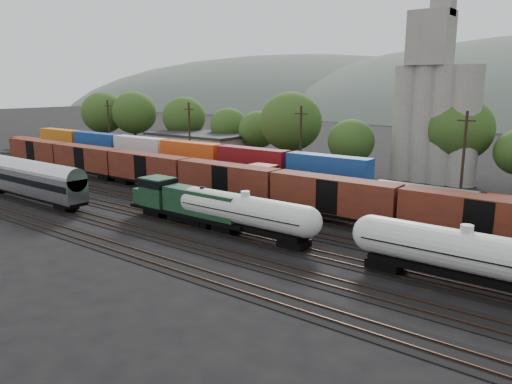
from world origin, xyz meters
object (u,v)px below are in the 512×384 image
Objects in this scene: tank_car_a at (245,212)px; passenger_coach at (27,177)px; green_locomotive at (183,201)px; grain_silo at (434,110)px; orange_locomotive at (289,185)px.

passenger_coach is (-32.86, -5.00, 0.56)m from tank_car_a.
grain_silo is at bearing 72.26° from green_locomotive.
passenger_coach is (-24.03, -5.00, 0.71)m from green_locomotive.
green_locomotive reaches higher than orange_locomotive.
green_locomotive is 43.92m from grain_silo.
grain_silo reaches higher than green_locomotive.
passenger_coach is at bearing -171.35° from tank_car_a.
tank_car_a is at bearing -71.55° from orange_locomotive.
green_locomotive is 0.58× the size of grain_silo.
tank_car_a is 15.81m from orange_locomotive.
passenger_coach is 59.66m from grain_silo.
green_locomotive is 8.84m from tank_car_a.
grain_silo reaches higher than passenger_coach.
grain_silo is at bearing 51.08° from passenger_coach.
tank_car_a is 33.25m from passenger_coach.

